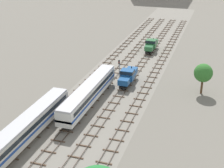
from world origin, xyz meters
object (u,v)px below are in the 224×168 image
passenger_coach_left_near (89,92)px  signal_post_mid (119,68)px  passenger_coach_far_left_nearest (28,125)px  shunter_loco_centre_left_mid (128,75)px  shunter_loco_centre_left_midfar (151,44)px

passenger_coach_left_near → signal_post_mid: (2.13, 12.21, 0.64)m
passenger_coach_far_left_nearest → signal_post_mid: signal_post_mid is taller
passenger_coach_left_near → shunter_loco_centre_left_mid: bearing=69.9°
signal_post_mid → shunter_loco_centre_left_mid: bearing=-14.5°
passenger_coach_far_left_nearest → shunter_loco_centre_left_mid: 27.13m
shunter_loco_centre_left_midfar → signal_post_mid: size_ratio=1.66×
shunter_loco_centre_left_mid → shunter_loco_centre_left_midfar: 24.27m
passenger_coach_far_left_nearest → shunter_loco_centre_left_midfar: size_ratio=2.60×
passenger_coach_far_left_nearest → passenger_coach_left_near: size_ratio=1.00×
shunter_loco_centre_left_midfar → signal_post_mid: 23.84m
passenger_coach_far_left_nearest → passenger_coach_left_near: bearing=73.2°
signal_post_mid → passenger_coach_far_left_nearest: bearing=-103.6°
shunter_loco_centre_left_mid → shunter_loco_centre_left_midfar: (0.00, 24.27, 0.00)m
shunter_loco_centre_left_mid → shunter_loco_centre_left_midfar: bearing=90.0°
shunter_loco_centre_left_midfar → signal_post_mid: (-2.13, -23.71, 1.25)m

